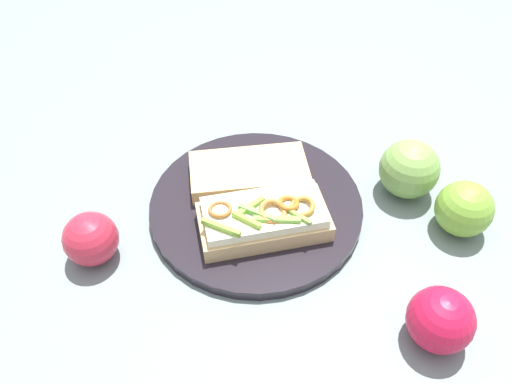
# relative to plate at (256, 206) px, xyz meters

# --- Properties ---
(ground_plane) EXTENTS (2.00, 2.00, 0.00)m
(ground_plane) POSITION_rel_plate_xyz_m (0.00, 0.00, -0.01)
(ground_plane) COLOR slate
(ground_plane) RESTS_ON ground
(plate) EXTENTS (0.29, 0.29, 0.02)m
(plate) POSITION_rel_plate_xyz_m (0.00, 0.00, 0.00)
(plate) COLOR black
(plate) RESTS_ON ground_plane
(sandwich) EXTENTS (0.19, 0.14, 0.05)m
(sandwich) POSITION_rel_plate_xyz_m (-0.02, 0.04, 0.03)
(sandwich) COLOR tan
(sandwich) RESTS_ON plate
(bread_slice_side) EXTENTS (0.18, 0.13, 0.02)m
(bread_slice_side) POSITION_rel_plate_xyz_m (0.02, -0.04, 0.02)
(bread_slice_side) COLOR tan
(bread_slice_side) RESTS_ON plate
(apple_0) EXTENTS (0.09, 0.09, 0.08)m
(apple_0) POSITION_rel_plate_xyz_m (-0.20, -0.07, 0.03)
(apple_0) COLOR #7AA84E
(apple_0) RESTS_ON ground_plane
(apple_1) EXTENTS (0.10, 0.10, 0.07)m
(apple_1) POSITION_rel_plate_xyz_m (-0.27, -0.01, 0.03)
(apple_1) COLOR #76AA35
(apple_1) RESTS_ON ground_plane
(apple_2) EXTENTS (0.09, 0.09, 0.07)m
(apple_2) POSITION_rel_plate_xyz_m (0.19, 0.11, 0.03)
(apple_2) COLOR #B72539
(apple_2) RESTS_ON ground_plane
(apple_3) EXTENTS (0.10, 0.10, 0.07)m
(apple_3) POSITION_rel_plate_xyz_m (-0.23, 0.16, 0.03)
(apple_3) COLOR #BE1438
(apple_3) RESTS_ON ground_plane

